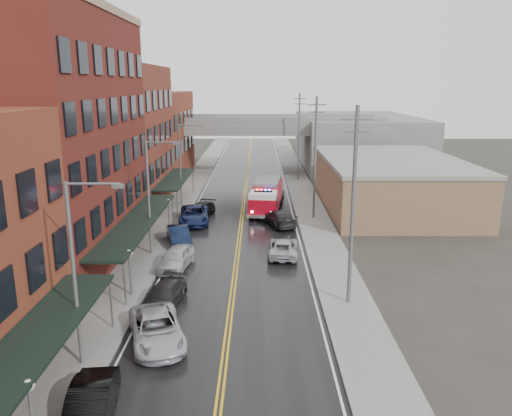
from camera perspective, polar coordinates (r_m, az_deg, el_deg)
name	(u,v)px	position (r m, az deg, el deg)	size (l,w,h in m)	color
road	(240,233)	(45.34, -1.83, -2.83)	(11.00, 160.00, 0.02)	black
sidewalk_left	(160,232)	(46.17, -10.94, -2.69)	(3.00, 160.00, 0.15)	slate
sidewalk_right	(320,232)	(45.65, 7.37, -2.74)	(3.00, 160.00, 0.15)	slate
curb_left	(178,232)	(45.88, -8.91, -2.71)	(0.30, 160.00, 0.15)	gray
curb_right	(302,232)	(45.47, 5.31, -2.75)	(0.30, 160.00, 0.15)	gray
brick_building_b	(54,142)	(39.54, -22.13, 6.97)	(9.00, 20.00, 18.00)	#5B1918
brick_building_c	(120,138)	(56.19, -15.31, 7.76)	(9.00, 15.00, 15.00)	maroon
brick_building_far	(154,135)	(73.26, -11.63, 8.14)	(9.00, 20.00, 12.00)	brown
tan_building	(390,184)	(56.28, 15.05, 2.63)	(14.00, 22.00, 5.00)	#8B6A4B
right_far_block	(356,140)	(85.45, 11.40, 7.61)	(18.00, 30.00, 8.00)	slate
awning_0	(23,353)	(22.10, -25.09, -14.80)	(2.60, 16.00, 3.09)	black
awning_1	(138,222)	(38.85, -13.36, -1.53)	(2.60, 18.00, 3.09)	black
awning_2	(175,179)	(55.57, -9.22, 3.30)	(2.60, 13.00, 3.09)	black
globe_lamp_0	(30,400)	(20.46, -24.42, -19.38)	(0.44, 0.44, 3.12)	#59595B
globe_lamp_1	(130,262)	(32.32, -14.25, -6.03)	(0.44, 0.44, 3.12)	#59595B
globe_lamp_2	(169,208)	(45.42, -9.95, 0.00)	(0.44, 0.44, 3.12)	#59595B
street_lamp_0	(78,264)	(24.23, -19.64, -6.03)	(2.64, 0.22, 9.00)	#59595B
street_lamp_1	(151,191)	(39.07, -11.86, 1.96)	(2.64, 0.22, 9.00)	#59595B
street_lamp_2	(182,160)	(54.58, -8.42, 5.48)	(2.64, 0.22, 9.00)	#59595B
utility_pole_0	(353,204)	(29.70, 11.03, 0.43)	(1.80, 0.24, 12.00)	#59595B
utility_pole_1	(315,156)	(49.16, 6.78, 5.92)	(1.80, 0.24, 12.00)	#59595B
utility_pole_2	(299,135)	(68.93, 4.93, 8.28)	(1.80, 0.24, 12.00)	#59595B
overpass	(247,133)	(75.72, -1.00, 8.59)	(40.00, 10.00, 7.50)	slate
fire_truck	(266,196)	(52.41, 1.20, 1.44)	(4.35, 9.02, 3.19)	#B0081A
parked_car_left_1	(90,406)	(22.19, -18.45, -20.68)	(1.64, 4.71, 1.55)	black
parked_car_left_2	(156,329)	(27.14, -11.31, -13.42)	(2.55, 5.54, 1.54)	#B1B3B9
parked_car_left_3	(164,295)	(31.20, -10.44, -9.80)	(1.88, 4.63, 1.34)	black
parked_car_left_4	(176,258)	(37.02, -9.13, -5.67)	(1.87, 4.64, 1.58)	#B6B6B6
parked_car_left_5	(179,236)	(42.26, -8.81, -3.18)	(1.64, 4.72, 1.55)	black
parked_car_left_6	(194,215)	(48.57, -7.10, -0.79)	(2.74, 5.95, 1.65)	#121B45
parked_car_left_7	(202,210)	(50.87, -6.24, -0.24)	(1.93, 4.74, 1.38)	black
parked_car_right_0	(283,247)	(39.25, 3.11, -4.53)	(2.25, 4.89, 1.36)	#AAADB2
parked_car_right_1	(279,218)	(47.47, 2.61, -1.12)	(2.12, 5.23, 1.52)	black
parked_car_right_2	(275,192)	(58.68, 2.16, 1.84)	(1.83, 4.54, 1.55)	silver
parked_car_right_3	(274,185)	(62.43, 2.10, 2.60)	(1.69, 4.84, 1.59)	#0E1633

